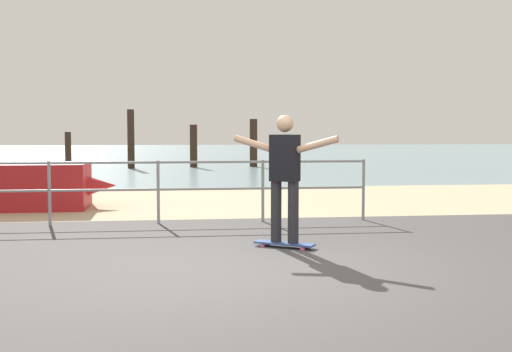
# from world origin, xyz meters

# --- Properties ---
(ground_plane) EXTENTS (24.00, 10.00, 0.04)m
(ground_plane) POSITION_xyz_m (0.00, -1.00, 0.00)
(ground_plane) COLOR #474444
(ground_plane) RESTS_ON ground
(beach_strip) EXTENTS (24.00, 6.00, 0.04)m
(beach_strip) POSITION_xyz_m (0.00, 7.00, 0.00)
(beach_strip) COLOR tan
(beach_strip) RESTS_ON ground
(sea_surface) EXTENTS (72.00, 50.00, 0.04)m
(sea_surface) POSITION_xyz_m (0.00, 35.00, 0.00)
(sea_surface) COLOR #75939E
(sea_surface) RESTS_ON ground
(railing_fence) EXTENTS (10.36, 0.05, 1.05)m
(railing_fence) POSITION_xyz_m (-2.84, 3.60, 0.70)
(railing_fence) COLOR gray
(railing_fence) RESTS_ON ground
(skateboard) EXTENTS (0.78, 0.60, 0.08)m
(skateboard) POSITION_xyz_m (0.57, 1.26, 0.07)
(skateboard) COLOR #334C8C
(skateboard) RESTS_ON ground
(skateboarder) EXTENTS (1.27, 0.85, 1.65)m
(skateboarder) POSITION_xyz_m (0.57, 1.26, 1.02)
(skateboarder) COLOR #26262B
(skateboarder) RESTS_ON skateboard
(groyne_post_1) EXTENTS (0.24, 0.24, 1.48)m
(groyne_post_1) POSITION_xyz_m (-5.21, 19.27, 0.74)
(groyne_post_1) COLOR #332319
(groyne_post_1) RESTS_ON ground
(groyne_post_2) EXTENTS (0.28, 0.28, 2.37)m
(groyne_post_2) POSITION_xyz_m (-2.70, 18.96, 1.19)
(groyne_post_2) COLOR #332319
(groyne_post_2) RESTS_ON ground
(groyne_post_3) EXTENTS (0.31, 0.31, 1.77)m
(groyne_post_3) POSITION_xyz_m (-0.20, 19.46, 0.89)
(groyne_post_3) COLOR #332319
(groyne_post_3) RESTS_ON ground
(groyne_post_4) EXTENTS (0.32, 0.32, 2.01)m
(groyne_post_4) POSITION_xyz_m (2.30, 19.55, 1.01)
(groyne_post_4) COLOR #332319
(groyne_post_4) RESTS_ON ground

